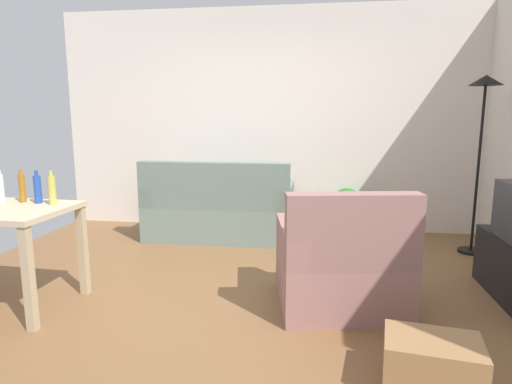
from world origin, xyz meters
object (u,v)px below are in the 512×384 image
(storage_box, at_px, (432,367))
(bottle_blue, at_px, (38,189))
(potted_plant, at_px, (347,208))
(bottle_clear, at_px, (1,188))
(torchiere_lamp, at_px, (483,116))
(couch, at_px, (219,212))
(bottle_squat, at_px, (52,190))
(bottle_amber, at_px, (22,188))
(armchair, at_px, (342,266))

(storage_box, xyz_separation_m, bottle_blue, (-2.72, 0.85, 0.72))
(potted_plant, xyz_separation_m, bottle_clear, (-2.76, -2.18, 0.54))
(torchiere_lamp, bearing_deg, potted_plant, 158.58)
(couch, xyz_separation_m, bottle_squat, (-0.84, -1.90, 0.56))
(bottle_clear, distance_m, bottle_amber, 0.16)
(bottle_clear, bearing_deg, bottle_amber, 12.32)
(potted_plant, bearing_deg, armchair, -94.40)
(torchiere_lamp, distance_m, storage_box, 2.99)
(potted_plant, xyz_separation_m, armchair, (-0.16, -2.03, -0.01))
(couch, bearing_deg, torchiere_lamp, 176.18)
(potted_plant, distance_m, bottle_squat, 3.24)
(bottle_amber, height_order, bottle_blue, bottle_amber)
(torchiere_lamp, distance_m, bottle_clear, 4.39)
(storage_box, relative_size, bottle_amber, 1.86)
(bottle_clear, xyz_separation_m, bottle_blue, (0.30, 0.02, -0.00))
(bottle_clear, bearing_deg, torchiere_lamp, 22.80)
(bottle_amber, height_order, bottle_squat, same)
(couch, xyz_separation_m, bottle_clear, (-1.28, -1.87, 0.56))
(storage_box, xyz_separation_m, bottle_clear, (-3.01, 0.83, 0.72))
(bottle_amber, relative_size, bottle_blue, 1.02)
(armchair, bearing_deg, bottle_amber, -7.10)
(armchair, height_order, bottle_squat, bottle_squat)
(bottle_squat, bearing_deg, torchiere_lamp, 25.59)
(storage_box, distance_m, bottle_clear, 3.21)
(armchair, xyz_separation_m, bottle_squat, (-2.16, -0.18, 0.55))
(potted_plant, relative_size, storage_box, 1.19)
(couch, bearing_deg, armchair, 127.62)
(potted_plant, bearing_deg, storage_box, -85.11)
(storage_box, height_order, bottle_squat, bottle_squat)
(bottle_clear, bearing_deg, bottle_blue, 2.95)
(potted_plant, distance_m, bottle_blue, 3.32)
(torchiere_lamp, height_order, armchair, torchiere_lamp)
(armchair, bearing_deg, bottle_clear, -6.53)
(torchiere_lamp, height_order, bottle_clear, torchiere_lamp)
(torchiere_lamp, relative_size, bottle_amber, 7.02)
(torchiere_lamp, height_order, bottle_amber, torchiere_lamp)
(couch, relative_size, armchair, 1.62)
(potted_plant, height_order, bottle_amber, bottle_amber)
(armchair, distance_m, storage_box, 1.08)
(armchair, bearing_deg, torchiere_lamp, -142.80)
(bottle_blue, bearing_deg, torchiere_lamp, 24.22)
(armchair, bearing_deg, potted_plant, -104.40)
(bottle_blue, relative_size, bottle_squat, 0.98)
(bottle_blue, height_order, bottle_squat, bottle_squat)
(torchiere_lamp, relative_size, bottle_blue, 7.16)
(bottle_amber, bearing_deg, torchiere_lamp, 23.19)
(bottle_clear, height_order, bottle_squat, same)
(bottle_amber, bearing_deg, storage_box, -16.82)
(torchiere_lamp, relative_size, armchair, 1.75)
(storage_box, bearing_deg, potted_plant, 94.89)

